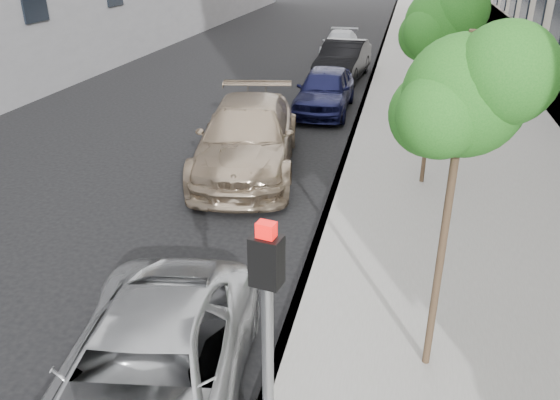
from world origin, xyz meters
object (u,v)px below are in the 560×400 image
(sedan_blue, at_px, (325,90))
(signal_pole, at_px, (268,357))
(tree_near, at_px, (467,96))
(minivan, at_px, (147,381))
(sedan_black, at_px, (343,60))
(tree_mid, at_px, (442,23))
(suv, at_px, (247,137))
(sedan_rear, at_px, (340,44))

(sedan_blue, bearing_deg, signal_pole, -83.87)
(tree_near, distance_m, signal_pole, 3.55)
(minivan, bearing_deg, sedan_black, 80.94)
(signal_pole, height_order, minivan, signal_pole)
(tree_mid, xyz_separation_m, signal_pole, (-1.59, -9.21, -1.61))
(suv, bearing_deg, sedan_blue, 69.33)
(tree_near, distance_m, sedan_black, 18.43)
(tree_mid, xyz_separation_m, sedan_blue, (-3.33, 6.06, -3.08))
(minivan, bearing_deg, sedan_rear, 82.68)
(minivan, height_order, sedan_black, sedan_black)
(tree_mid, height_order, signal_pole, tree_mid)
(signal_pole, xyz_separation_m, sedan_blue, (-1.74, 15.27, -1.47))
(minivan, bearing_deg, tree_mid, 58.90)
(tree_mid, xyz_separation_m, sedan_black, (-3.33, 11.36, -3.04))
(signal_pole, bearing_deg, sedan_rear, 106.06)
(tree_near, relative_size, sedan_black, 0.94)
(signal_pole, relative_size, sedan_rear, 0.77)
(sedan_rear, bearing_deg, sedan_black, -82.59)
(tree_near, distance_m, minivan, 4.92)
(minivan, height_order, sedan_blue, sedan_blue)
(tree_near, xyz_separation_m, sedan_rear, (-4.08, 23.09, -3.24))
(signal_pole, height_order, sedan_rear, signal_pole)
(tree_near, height_order, sedan_black, tree_near)
(signal_pole, distance_m, sedan_black, 20.69)
(tree_near, height_order, minivan, tree_near)
(suv, bearing_deg, tree_near, -65.85)
(sedan_blue, bearing_deg, minivan, -90.36)
(tree_near, xyz_separation_m, sedan_black, (-3.33, 17.86, -3.07))
(sedan_black, bearing_deg, tree_near, -74.59)
(suv, xyz_separation_m, sedan_rear, (0.39, 16.38, -0.24))
(sedan_rear, bearing_deg, suv, -92.20)
(suv, bearing_deg, minivan, -91.77)
(signal_pole, height_order, sedan_blue, signal_pole)
(sedan_blue, height_order, sedan_rear, sedan_blue)
(tree_near, height_order, sedan_blue, tree_near)
(tree_near, xyz_separation_m, signal_pole, (-1.59, -2.71, -1.64))
(sedan_black, distance_m, sedan_rear, 5.29)
(signal_pole, relative_size, sedan_black, 0.69)
(suv, relative_size, sedan_black, 1.22)
(sedan_blue, distance_m, sedan_rear, 10.56)
(signal_pole, xyz_separation_m, minivan, (-1.74, 0.99, -1.55))
(signal_pole, xyz_separation_m, sedan_rear, (-2.49, 25.80, -1.60))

